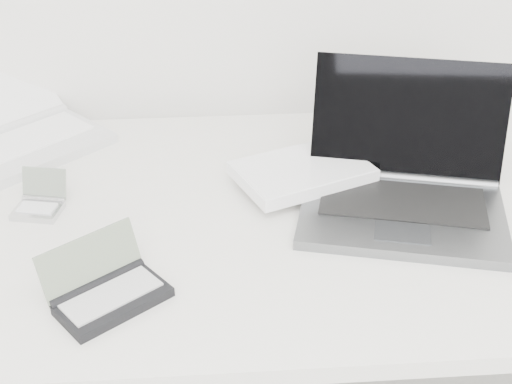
{
  "coord_description": "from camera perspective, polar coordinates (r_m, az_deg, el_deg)",
  "views": [
    {
      "loc": [
        -0.11,
        0.47,
        1.42
      ],
      "look_at": [
        -0.03,
        1.51,
        0.79
      ],
      "focal_mm": 50.0,
      "sensor_mm": 36.0,
      "label": 1
    }
  ],
  "objects": [
    {
      "name": "desk",
      "position": [
        1.31,
        1.17,
        -3.03
      ],
      "size": [
        1.6,
        0.8,
        0.73
      ],
      "color": "white",
      "rests_on": "ground"
    },
    {
      "name": "laptop_large",
      "position": [
        1.31,
        9.41,
        0.77
      ],
      "size": [
        0.52,
        0.41,
        0.23
      ],
      "rotation": [
        0.0,
        0.0,
        -0.25
      ],
      "color": "slate",
      "rests_on": "desk"
    },
    {
      "name": "netbook_open_white",
      "position": [
        1.58,
        -18.3,
        4.64
      ],
      "size": [
        0.43,
        0.44,
        0.12
      ],
      "rotation": [
        0.0,
        0.0,
        0.74
      ],
      "color": "silver",
      "rests_on": "desk"
    },
    {
      "name": "pda_silver",
      "position": [
        1.33,
        -16.89,
        -0.84
      ],
      "size": [
        0.1,
        0.1,
        0.07
      ],
      "rotation": [
        0.0,
        0.0,
        -0.21
      ],
      "color": "silver",
      "rests_on": "desk"
    },
    {
      "name": "palmtop_charcoal",
      "position": [
        1.09,
        -11.85,
        -7.7
      ],
      "size": [
        0.2,
        0.19,
        0.09
      ],
      "rotation": [
        0.0,
        0.0,
        0.65
      ],
      "color": "black",
      "rests_on": "desk"
    }
  ]
}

